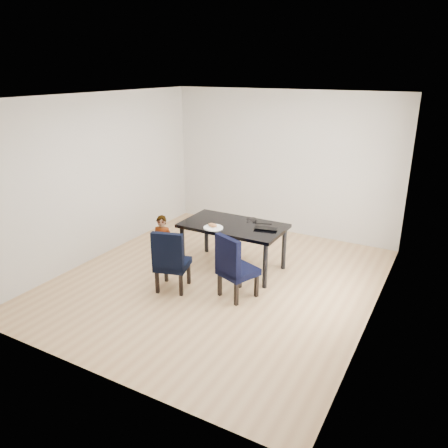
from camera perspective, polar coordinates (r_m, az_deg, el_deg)
The scene contains 14 objects.
floor at distance 6.72m, azimuth -0.83°, elevation -7.39°, with size 4.50×5.00×0.01m, color tan.
ceiling at distance 5.99m, azimuth -0.96°, elevation 16.36°, with size 4.50×5.00×0.01m, color white.
wall_back at distance 8.42m, azimuth 7.66°, elevation 7.87°, with size 4.50×0.01×2.70m, color silver.
wall_front at distance 4.35m, azimuth -17.50°, elevation -4.36°, with size 4.50×0.01×2.70m, color silver.
wall_left at distance 7.56m, azimuth -16.00°, elevation 5.92°, with size 0.01×5.00×2.70m, color white.
wall_right at distance 5.51m, azimuth 19.94°, elevation 0.45°, with size 0.01×5.00×2.70m, color white.
dining_table at distance 6.96m, azimuth 1.19°, elevation -2.95°, with size 1.60×0.90×0.75m, color black.
chair_left at distance 6.33m, azimuth -6.74°, elevation -4.56°, with size 0.45×0.47×0.93m, color black.
chair_right at distance 6.08m, azimuth 1.88°, elevation -5.47°, with size 0.45×0.47×0.94m, color black.
child at distance 6.86m, azimuth -8.02°, elevation -2.66°, with size 0.34×0.22×0.93m, color orange.
plate at distance 6.65m, azimuth -1.42°, elevation -0.49°, with size 0.30×0.30×0.02m, color white.
sandwich at distance 6.65m, azimuth -1.50°, elevation -0.15°, with size 0.15×0.07×0.06m, color #B16F3F.
laptop at distance 6.67m, azimuth 5.53°, elevation -0.47°, with size 0.35×0.23×0.03m, color black.
cable_tangle at distance 6.93m, azimuth 3.61°, elevation 0.26°, with size 0.15×0.15×0.01m, color black.
Camera 1 is at (2.97, -5.19, 3.06)m, focal length 35.00 mm.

